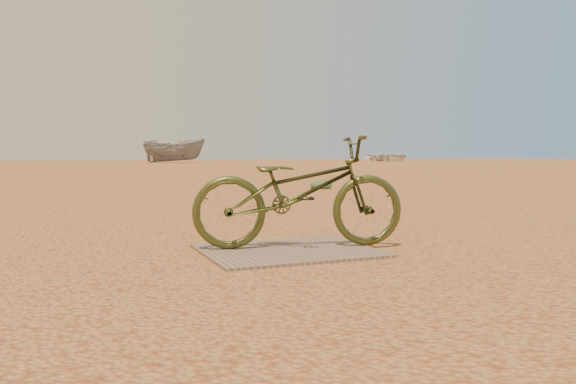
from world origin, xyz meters
name	(u,v)px	position (x,y,z in m)	size (l,w,h in m)	color
ground	(224,260)	(0.00, 0.00, 0.00)	(120.00, 120.00, 0.00)	tan
plywood_board	(288,251)	(0.58, 0.13, 0.01)	(1.37, 1.12, 0.02)	#866C5A
bicycle	(299,192)	(0.71, 0.20, 0.48)	(0.61, 1.76, 0.93)	#3D461F
boat_mid_right	(174,151)	(7.85, 42.78, 0.99)	(1.92, 5.12, 1.98)	gray
boat_far_right	(389,156)	(28.22, 42.02, 0.49)	(3.40, 4.76, 0.99)	silver
kale_b	(321,189)	(4.34, 7.34, 0.00)	(0.49, 0.49, 0.27)	#556B49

